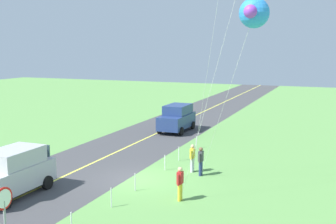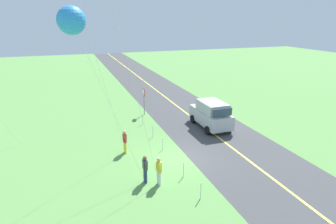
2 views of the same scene
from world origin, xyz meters
TOP-DOWN VIEW (x-y plane):
  - ground_plane at (0.00, 0.00)m, footprint 120.00×120.00m
  - asphalt_road at (0.00, -4.00)m, footprint 120.00×7.00m
  - road_centre_stripe at (0.00, -4.00)m, footprint 120.00×0.16m
  - car_suv_foreground at (4.45, -4.44)m, footprint 4.40×2.12m
  - car_parked_west_far at (-13.10, -2.78)m, footprint 4.40×2.12m
  - stop_sign at (9.50, -0.10)m, footprint 0.76×0.08m
  - person_adult_near at (2.07, 3.23)m, footprint 0.58×0.22m
  - person_adult_companion at (-1.98, 2.92)m, footprint 0.58×0.22m
  - person_child_watcher at (-2.43, 2.28)m, footprint 0.58×0.22m
  - kite_blue_mid at (-0.17, 5.96)m, footprint 2.96×3.75m
  - fence_post_0 at (-7.86, 0.70)m, footprint 0.05×0.05m
  - fence_post_1 at (-4.40, 0.70)m, footprint 0.05×0.05m
  - fence_post_2 at (-2.15, 0.70)m, footprint 0.05×0.05m
  - fence_post_3 at (1.66, 0.70)m, footprint 0.05×0.05m
  - fence_post_4 at (4.01, 0.70)m, footprint 0.05×0.05m
  - fence_post_5 at (7.00, 0.70)m, footprint 0.05×0.05m

SIDE VIEW (x-z plane):
  - ground_plane at x=0.00m, z-range -0.10..0.00m
  - asphalt_road at x=0.00m, z-range 0.00..0.00m
  - road_centre_stripe at x=0.00m, z-range 0.00..0.01m
  - fence_post_0 at x=-7.86m, z-range 0.00..0.90m
  - fence_post_1 at x=-4.40m, z-range 0.00..0.90m
  - fence_post_2 at x=-2.15m, z-range 0.00..0.90m
  - fence_post_3 at x=1.66m, z-range 0.00..0.90m
  - fence_post_4 at x=4.01m, z-range 0.00..0.90m
  - fence_post_5 at x=7.00m, z-range 0.00..0.90m
  - person_adult_near at x=2.07m, z-range 0.06..1.66m
  - person_adult_companion at x=-1.98m, z-range 0.06..1.66m
  - person_child_watcher at x=-2.43m, z-range 0.06..1.66m
  - car_suv_foreground at x=4.45m, z-range 0.03..2.27m
  - car_parked_west_far at x=-13.10m, z-range 0.03..2.27m
  - stop_sign at x=9.50m, z-range 0.52..3.08m
  - kite_blue_mid at x=-0.17m, z-range 3.94..13.24m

